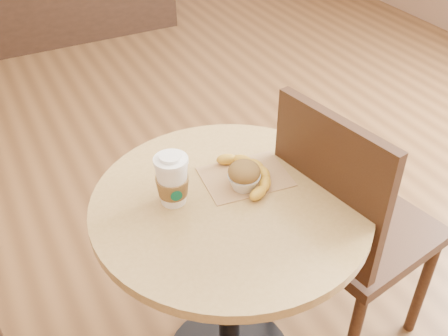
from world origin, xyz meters
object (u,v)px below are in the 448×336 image
cafe_table (230,251)px  muffin (244,176)px  banana (251,173)px  coffee_cup (172,181)px  chair_right (347,225)px

cafe_table → muffin: size_ratio=8.29×
cafe_table → banana: size_ratio=3.21×
cafe_table → muffin: muffin is taller
cafe_table → muffin: 0.25m
cafe_table → coffee_cup: size_ratio=5.07×
coffee_cup → muffin: coffee_cup is taller
coffee_cup → banana: bearing=7.7°
cafe_table → chair_right: (0.39, -0.05, -0.02)m
chair_right → banana: size_ratio=4.10×
chair_right → muffin: bearing=66.5°
muffin → chair_right: bearing=-13.9°
cafe_table → banana: bearing=31.5°
cafe_table → chair_right: bearing=-8.0°
chair_right → coffee_cup: size_ratio=6.47×
chair_right → coffee_cup: (-0.53, 0.12, 0.28)m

